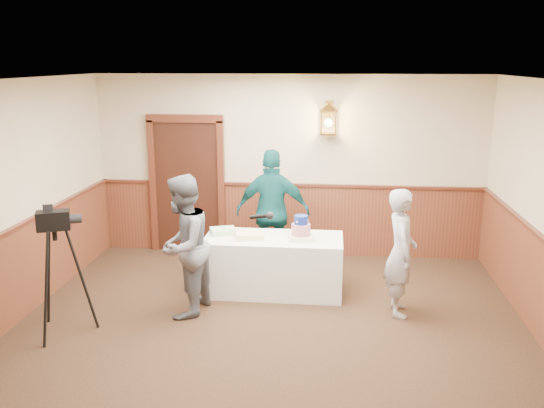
{
  "coord_description": "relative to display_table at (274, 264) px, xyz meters",
  "views": [
    {
      "loc": [
        0.66,
        -5.25,
        3.01
      ],
      "look_at": [
        -0.07,
        1.7,
        1.25
      ],
      "focal_mm": 38.0,
      "sensor_mm": 36.0,
      "label": 1
    }
  ],
  "objects": [
    {
      "name": "tiered_cake",
      "position": [
        0.36,
        -0.05,
        0.5
      ],
      "size": [
        0.35,
        0.35,
        0.32
      ],
      "rotation": [
        0.0,
        0.0,
        0.14
      ],
      "color": "#F4E6BF",
      "rests_on": "display_table"
    },
    {
      "name": "room_shell",
      "position": [
        0.02,
        -1.45,
        1.15
      ],
      "size": [
        6.02,
        7.02,
        2.81
      ],
      "color": "beige",
      "rests_on": "ground"
    },
    {
      "name": "ground",
      "position": [
        0.07,
        -1.9,
        -0.38
      ],
      "size": [
        7.0,
        7.0,
        0.0
      ],
      "primitive_type": "plane",
      "color": "black",
      "rests_on": "ground"
    },
    {
      "name": "sheet_cake_yellow",
      "position": [
        -0.31,
        -0.07,
        0.41
      ],
      "size": [
        0.4,
        0.33,
        0.07
      ],
      "primitive_type": "cube",
      "rotation": [
        0.0,
        0.0,
        0.17
      ],
      "color": "#F8ED94",
      "rests_on": "display_table"
    },
    {
      "name": "sheet_cake_green",
      "position": [
        -0.68,
        0.08,
        0.41
      ],
      "size": [
        0.4,
        0.36,
        0.08
      ],
      "primitive_type": "cube",
      "rotation": [
        0.0,
        0.0,
        0.37
      ],
      "color": "#AAD999",
      "rests_on": "display_table"
    },
    {
      "name": "tv_camera_rig",
      "position": [
        -2.25,
        -1.44,
        0.26
      ],
      "size": [
        0.55,
        0.52,
        1.42
      ],
      "rotation": [
        0.0,
        0.0,
        0.4
      ],
      "color": "black",
      "rests_on": "ground"
    },
    {
      "name": "baker",
      "position": [
        1.58,
        -0.52,
        0.4
      ],
      "size": [
        0.4,
        0.58,
        1.55
      ],
      "primitive_type": "imported",
      "rotation": [
        0.0,
        0.0,
        1.62
      ],
      "color": "#A0A0A5",
      "rests_on": "ground"
    },
    {
      "name": "interviewer",
      "position": [
        -1.0,
        -0.81,
        0.48
      ],
      "size": [
        1.51,
        0.94,
        1.72
      ],
      "rotation": [
        0.0,
        0.0,
        -1.75
      ],
      "color": "slate",
      "rests_on": "ground"
    },
    {
      "name": "assistant_p",
      "position": [
        -0.09,
        0.74,
        0.52
      ],
      "size": [
        1.06,
        0.44,
        1.8
      ],
      "primitive_type": "imported",
      "rotation": [
        0.0,
        0.0,
        3.15
      ],
      "color": "#10494B",
      "rests_on": "ground"
    },
    {
      "name": "display_table",
      "position": [
        0.0,
        0.0,
        0.0
      ],
      "size": [
        1.8,
        0.8,
        0.75
      ],
      "primitive_type": "cube",
      "color": "white",
      "rests_on": "ground"
    }
  ]
}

